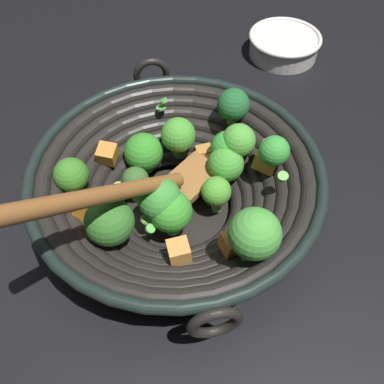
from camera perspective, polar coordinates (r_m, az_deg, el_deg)
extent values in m
plane|color=black|center=(0.57, -1.97, -2.63)|extent=(4.00, 4.00, 0.00)
cylinder|color=black|center=(0.56, -1.99, -2.34)|extent=(0.14, 0.14, 0.01)
torus|color=black|center=(0.55, -2.03, -1.46)|extent=(0.19, 0.19, 0.02)
torus|color=black|center=(0.54, -2.05, -0.87)|extent=(0.21, 0.21, 0.02)
torus|color=black|center=(0.54, -2.08, -0.26)|extent=(0.24, 0.24, 0.02)
torus|color=black|center=(0.53, -2.11, 0.37)|extent=(0.26, 0.26, 0.02)
torus|color=black|center=(0.52, -2.14, 1.02)|extent=(0.29, 0.29, 0.02)
torus|color=black|center=(0.51, -2.17, 1.68)|extent=(0.32, 0.32, 0.02)
torus|color=black|center=(0.51, -2.20, 2.36)|extent=(0.34, 0.34, 0.02)
torus|color=black|center=(0.50, -2.24, 3.06)|extent=(0.36, 0.36, 0.01)
torus|color=black|center=(0.40, 3.15, -17.51)|extent=(0.05, 0.03, 0.05)
torus|color=black|center=(0.64, -5.58, 15.75)|extent=(0.05, 0.03, 0.05)
cylinder|color=#82B054|center=(0.52, -2.61, -4.69)|extent=(0.03, 0.03, 0.02)
sphere|color=green|center=(0.50, -2.73, -2.70)|extent=(0.05, 0.05, 0.05)
cylinder|color=#648E44|center=(0.54, -15.70, 0.66)|extent=(0.02, 0.02, 0.01)
sphere|color=#387824|center=(0.52, -16.24, 2.26)|extent=(0.04, 0.04, 0.04)
cylinder|color=#5AA34C|center=(0.58, 5.49, 9.96)|extent=(0.02, 0.02, 0.02)
sphere|color=#205E2E|center=(0.57, 5.68, 11.83)|extent=(0.04, 0.04, 0.04)
cylinder|color=#679545|center=(0.53, 10.78, 3.64)|extent=(0.01, 0.01, 0.02)
sphere|color=green|center=(0.51, 11.20, 5.53)|extent=(0.04, 0.04, 0.04)
cylinder|color=#8AB24F|center=(0.56, -7.49, -0.08)|extent=(0.02, 0.02, 0.02)
sphere|color=#345E29|center=(0.54, -7.77, 1.61)|extent=(0.04, 0.04, 0.04)
cylinder|color=#74A93C|center=(0.57, 4.73, 4.18)|extent=(0.03, 0.03, 0.02)
sphere|color=green|center=(0.55, 4.91, 6.07)|extent=(0.05, 0.05, 0.05)
cylinder|color=#6AAD47|center=(0.59, -6.41, 3.55)|extent=(0.02, 0.03, 0.02)
sphere|color=#338926|center=(0.57, -6.66, 5.43)|extent=(0.05, 0.05, 0.05)
cylinder|color=#649A3F|center=(0.54, 3.19, -1.73)|extent=(0.02, 0.02, 0.02)
sphere|color=#4C9A2F|center=(0.52, 3.32, 0.01)|extent=(0.04, 0.04, 0.04)
cylinder|color=#56924A|center=(0.56, 6.17, 5.16)|extent=(0.02, 0.02, 0.02)
sphere|color=green|center=(0.54, 6.40, 7.03)|extent=(0.04, 0.04, 0.04)
cylinder|color=#7AC248|center=(0.52, -4.25, -3.04)|extent=(0.03, 0.03, 0.02)
sphere|color=#3C8D35|center=(0.49, -4.46, -0.96)|extent=(0.05, 0.05, 0.05)
cylinder|color=#58993F|center=(0.58, -1.83, 5.79)|extent=(0.03, 0.03, 0.02)
sphere|color=green|center=(0.56, -1.90, 7.85)|extent=(0.05, 0.05, 0.05)
cylinder|color=#55A34A|center=(0.45, 8.09, -7.99)|extent=(0.03, 0.03, 0.03)
sphere|color=green|center=(0.42, 8.60, -5.68)|extent=(0.05, 0.05, 0.05)
cylinder|color=#7AA652|center=(0.49, -10.73, -5.91)|extent=(0.02, 0.03, 0.01)
sphere|color=#347228|center=(0.46, -11.25, -4.00)|extent=(0.06, 0.06, 0.06)
cylinder|color=#7FB149|center=(0.57, 4.47, 1.91)|extent=(0.02, 0.02, 0.02)
sphere|color=#429531|center=(0.54, 4.65, 3.83)|extent=(0.05, 0.05, 0.05)
cube|color=#C6732D|center=(0.46, 5.59, -6.94)|extent=(0.03, 0.03, 0.03)
cube|color=#C57D2B|center=(0.58, 2.72, 3.25)|extent=(0.04, 0.05, 0.04)
cube|color=#C8883B|center=(0.58, 1.77, 5.19)|extent=(0.03, 0.03, 0.03)
cube|color=orange|center=(0.56, -11.55, 5.13)|extent=(0.03, 0.03, 0.03)
cube|color=orange|center=(0.53, 10.33, 4.64)|extent=(0.04, 0.04, 0.03)
cube|color=#DC8D41|center=(0.47, -1.80, -8.18)|extent=(0.03, 0.03, 0.03)
cube|color=#BE6C1D|center=(0.50, -14.37, -2.15)|extent=(0.03, 0.03, 0.03)
cylinder|color=#56B247|center=(0.58, -3.91, 12.37)|extent=(0.01, 0.01, 0.01)
cylinder|color=#99D166|center=(0.55, -9.99, 0.91)|extent=(0.02, 0.02, 0.01)
cylinder|color=#99D166|center=(0.51, -6.23, -3.77)|extent=(0.02, 0.02, 0.01)
cylinder|color=#56B247|center=(0.49, -5.76, -5.03)|extent=(0.02, 0.01, 0.01)
cylinder|color=#6BC651|center=(0.59, -4.26, 11.49)|extent=(0.02, 0.02, 0.01)
cylinder|color=#6BC651|center=(0.49, 12.34, 1.70)|extent=(0.01, 0.01, 0.01)
cylinder|color=#6BC651|center=(0.53, 3.07, -1.20)|extent=(0.02, 0.02, 0.01)
cylinder|color=#56B247|center=(0.57, -5.29, 6.47)|extent=(0.01, 0.01, 0.01)
cube|color=brown|center=(0.55, 0.10, 2.10)|extent=(0.08, 0.09, 0.01)
cylinder|color=brown|center=(0.41, -12.21, -0.46)|extent=(0.14, 0.21, 0.17)
cylinder|color=silver|center=(0.84, 12.45, 18.95)|extent=(0.13, 0.13, 0.04)
torus|color=silver|center=(0.83, 12.69, 20.03)|extent=(0.13, 0.13, 0.01)
cylinder|color=#6BC651|center=(0.82, 12.93, 18.25)|extent=(0.02, 0.02, 0.01)
cylinder|color=#56B247|center=(0.86, 12.56, 19.94)|extent=(0.01, 0.01, 0.00)
cylinder|color=#56B247|center=(0.86, 11.58, 19.96)|extent=(0.02, 0.02, 0.00)
cylinder|color=#56B247|center=(0.84, 14.54, 18.37)|extent=(0.02, 0.01, 0.00)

